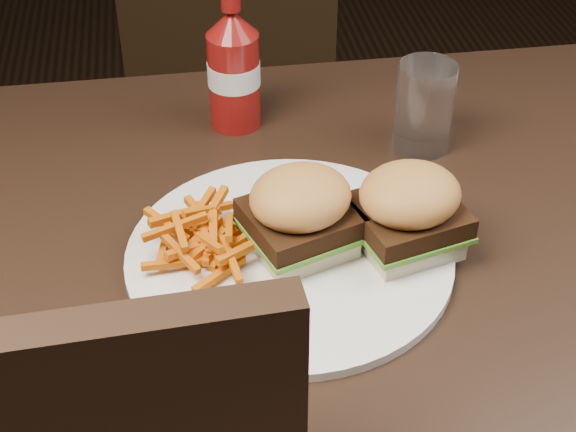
{
  "coord_description": "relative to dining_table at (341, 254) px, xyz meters",
  "views": [
    {
      "loc": [
        -0.17,
        -0.72,
        1.36
      ],
      "look_at": [
        -0.06,
        -0.01,
        0.8
      ],
      "focal_mm": 55.0,
      "sensor_mm": 36.0,
      "label": 1
    }
  ],
  "objects": [
    {
      "name": "chair_far",
      "position": [
        -0.04,
        0.88,
        -0.3
      ],
      "size": [
        0.44,
        0.44,
        0.04
      ],
      "primitive_type": "cube",
      "rotation": [
        0.0,
        0.0,
        3.03
      ],
      "color": "black",
      "rests_on": "ground"
    },
    {
      "name": "fries_pile",
      "position": [
        -0.14,
        -0.01,
        0.05
      ],
      "size": [
        0.11,
        0.11,
        0.04
      ],
      "primitive_type": null,
      "rotation": [
        0.0,
        0.0,
        -0.08
      ],
      "color": "#CB5C00",
      "rests_on": "plate"
    },
    {
      "name": "ketchup_bottle",
      "position": [
        -0.09,
        0.26,
        0.08
      ],
      "size": [
        0.08,
        0.08,
        0.13
      ],
      "primitive_type": "cylinder",
      "rotation": [
        0.0,
        0.0,
        -0.32
      ],
      "color": "maroon",
      "rests_on": "dining_table"
    },
    {
      "name": "dining_table",
      "position": [
        0.0,
        0.0,
        0.0
      ],
      "size": [
        1.2,
        0.8,
        0.04
      ],
      "primitive_type": "cube",
      "color": "black",
      "rests_on": "ground"
    },
    {
      "name": "plate",
      "position": [
        -0.06,
        -0.02,
        0.03
      ],
      "size": [
        0.34,
        0.34,
        0.01
      ],
      "primitive_type": "cylinder",
      "color": "white",
      "rests_on": "dining_table"
    },
    {
      "name": "sandwich_half_b",
      "position": [
        0.06,
        -0.03,
        0.04
      ],
      "size": [
        0.11,
        0.11,
        0.02
      ],
      "primitive_type": "cube",
      "rotation": [
        0.0,
        0.0,
        0.25
      ],
      "color": "beige",
      "rests_on": "plate"
    },
    {
      "name": "tumbler",
      "position": [
        0.13,
        0.17,
        0.08
      ],
      "size": [
        0.09,
        0.09,
        0.11
      ],
      "primitive_type": "cylinder",
      "rotation": [
        0.0,
        0.0,
        0.37
      ],
      "color": "white",
      "rests_on": "dining_table"
    },
    {
      "name": "sandwich_half_a",
      "position": [
        -0.05,
        -0.02,
        0.04
      ],
      "size": [
        0.12,
        0.12,
        0.02
      ],
      "primitive_type": "cube",
      "rotation": [
        0.0,
        0.0,
        0.34
      ],
      "color": "beige",
      "rests_on": "plate"
    }
  ]
}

